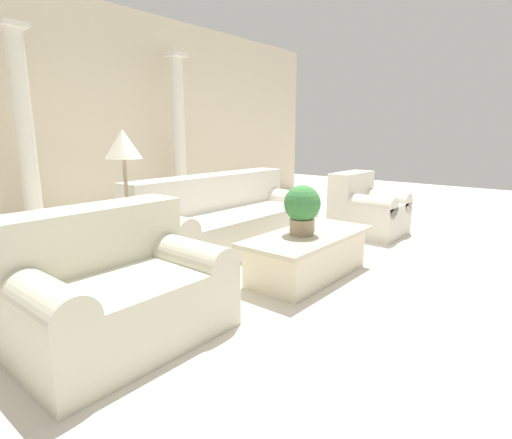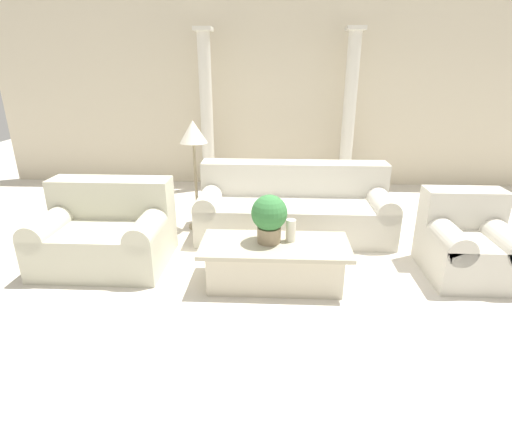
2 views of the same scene
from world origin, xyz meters
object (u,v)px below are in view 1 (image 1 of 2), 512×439
sofa_long (226,219)px  potted_plant (302,207)px  floor_lamp (124,154)px  loveseat (114,286)px  coffee_table (308,255)px  armchair (366,208)px

sofa_long → potted_plant: size_ratio=5.05×
floor_lamp → loveseat: bearing=-127.4°
potted_plant → floor_lamp: size_ratio=0.34×
coffee_table → potted_plant: (-0.06, 0.04, 0.47)m
sofa_long → armchair: bearing=-30.1°
loveseat → armchair: loveseat is taller
armchair → sofa_long: bearing=149.9°
potted_plant → armchair: potted_plant is taller
floor_lamp → armchair: (2.98, -1.11, -0.82)m
sofa_long → coffee_table: bearing=-100.0°
armchair → loveseat: bearing=178.8°
loveseat → floor_lamp: size_ratio=0.94×
coffee_table → floor_lamp: 1.99m
sofa_long → coffee_table: 1.33m
sofa_long → armchair: sofa_long is taller
sofa_long → coffee_table: size_ratio=1.66×
potted_plant → loveseat: bearing=168.9°
armchair → floor_lamp: bearing=159.6°
loveseat → floor_lamp: 1.53m
loveseat → armchair: 3.77m
potted_plant → coffee_table: bearing=-33.7°
loveseat → potted_plant: 1.82m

